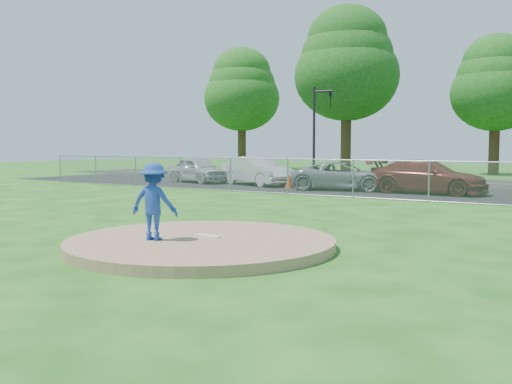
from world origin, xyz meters
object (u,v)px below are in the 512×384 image
Objects in this scene: parked_car_white at (257,171)px; tree_center at (496,82)px; parked_car_silver at (198,170)px; traffic_cone at (289,181)px; traffic_signal_left at (318,124)px; pitcher at (154,202)px; tree_left at (347,63)px; tree_far_left at (242,89)px; parked_car_darkred at (427,177)px; parked_car_gray at (343,176)px.

tree_center is at bearing -3.85° from parked_car_white.
traffic_cone is at bearing -82.63° from parked_car_silver.
traffic_signal_left is 3.67× the size of pitcher.
tree_left is 10.48m from traffic_signal_left.
tree_far_left is at bearing -72.13° from pitcher.
tree_left reaches higher than parked_car_silver.
traffic_signal_left is 7.99m from traffic_cone.
tree_left reaches higher than traffic_cone.
tree_left reaches higher than traffic_signal_left.
parked_car_darkred is (21.89, -17.50, -6.33)m from tree_far_left.
parked_car_silver is at bearing -67.67° from pitcher.
parked_car_gray is (18.04, -17.71, -6.40)m from tree_far_left.
tree_left reaches higher than parked_car_darkred.
parked_car_gray is at bearing -92.78° from pitcher.
pitcher is 16.68m from traffic_cone.
parked_car_darkred is at bearing -36.90° from traffic_signal_left.
parked_car_silver is 0.93× the size of parked_car_white.
parked_car_white is at bearing 68.85° from parked_car_gray.
tree_far_left is 26.08m from parked_car_gray.
tree_center is 19.39m from parked_car_darkred.
parked_car_white is (12.92, -17.17, -6.31)m from tree_far_left.
parked_car_silver is 0.83× the size of parked_car_darkred.
parked_car_white is at bearing 159.40° from traffic_cone.
tree_far_left reaches higher than tree_center.
parked_car_silver reaches higher than traffic_cone.
tree_far_left reaches higher than traffic_cone.
traffic_signal_left reaches higher than traffic_cone.
tree_far_left reaches higher than pitcher.
tree_center is 1.97× the size of parked_car_darkred.
parked_car_darkred is (6.50, 0.60, 0.36)m from traffic_cone.
pitcher is at bearing -70.31° from traffic_signal_left.
tree_far_left is 40.33m from pitcher.
parked_car_silver is 3.95m from parked_car_white.
parked_car_white reaches higher than parked_car_darkred.
parked_car_gray is (4.80, -6.71, -2.70)m from traffic_signal_left.
tree_far_left is at bearing 140.27° from traffic_signal_left.
parked_car_gray is at bearing 8.26° from traffic_cone.
parked_car_white reaches higher than traffic_cone.
parked_car_darkred is (8.96, -0.33, -0.01)m from parked_car_white.
pitcher is at bearing -89.42° from tree_center.
parked_car_silver is at bearing -124.67° from traffic_signal_left.
traffic_cone is 2.69m from parked_car_gray.
pitcher is 20.63m from parked_car_silver.
pitcher is 16.18m from parked_car_darkred.
traffic_cone is 2.66m from parked_car_white.
parked_car_white is at bearing -53.03° from tree_far_left.
traffic_signal_left reaches higher than parked_car_white.
tree_left reaches higher than parked_car_gray.
pitcher is 16.30m from parked_car_gray.
traffic_signal_left is at bearing -76.04° from tree_left.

